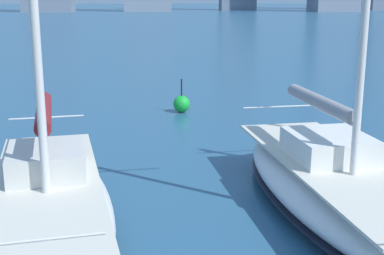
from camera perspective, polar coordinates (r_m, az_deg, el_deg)
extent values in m
ellipsoid|color=silver|center=(12.43, 15.22, -6.45)|extent=(3.67, 9.10, 1.07)
ellipsoid|color=black|center=(12.54, 15.13, -7.71)|extent=(3.69, 9.15, 0.10)
cube|color=beige|center=(12.25, 15.38, -3.97)|extent=(3.06, 7.99, 0.06)
cube|color=silver|center=(12.62, 14.44, -1.93)|extent=(1.88, 2.11, 0.55)
cylinder|color=silver|center=(13.03, 13.43, 2.13)|extent=(0.48, 3.72, 0.12)
cylinder|color=gray|center=(13.01, 13.46, 2.65)|extent=(0.65, 3.44, 0.32)
cylinder|color=silver|center=(15.68, 9.24, 2.21)|extent=(2.11, 0.24, 0.04)
ellipsoid|color=white|center=(11.19, -15.01, -8.60)|extent=(3.80, 8.37, 1.13)
ellipsoid|color=black|center=(11.31, -14.91, -10.06)|extent=(3.82, 8.41, 0.10)
cube|color=beige|center=(10.98, -15.21, -5.71)|extent=(3.20, 7.34, 0.06)
cube|color=silver|center=(11.34, -15.29, -3.46)|extent=(1.78, 2.00, 0.55)
cylinder|color=silver|center=(11.73, -15.50, 1.03)|extent=(0.67, 3.36, 0.12)
cylinder|color=maroon|center=(11.71, -15.54, 1.60)|extent=(0.83, 3.13, 0.32)
cylinder|color=silver|center=(7.34, -15.67, -11.46)|extent=(1.62, 0.31, 0.04)
cylinder|color=silver|center=(14.33, -15.24, 1.05)|extent=(1.87, 0.35, 0.04)
sphere|color=green|center=(22.26, -1.12, 2.53)|extent=(0.70, 0.70, 0.70)
cylinder|color=black|center=(22.13, -1.12, 4.31)|extent=(0.06, 0.06, 0.70)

